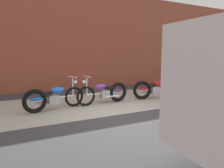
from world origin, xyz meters
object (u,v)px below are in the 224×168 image
(motorcycle_blue, at_px, (51,98))
(traffic_cone, at_px, (199,87))
(motorcycle_purple, at_px, (107,92))
(motorcycle_red, at_px, (154,89))

(motorcycle_blue, distance_m, traffic_cone, 6.80)
(motorcycle_blue, xyz_separation_m, motorcycle_purple, (1.97, 0.10, 0.00))
(motorcycle_purple, relative_size, traffic_cone, 3.65)
(motorcycle_red, bearing_deg, traffic_cone, 21.52)
(motorcycle_blue, bearing_deg, motorcycle_purple, -8.28)
(motorcycle_red, bearing_deg, motorcycle_purple, -169.22)
(motorcycle_blue, xyz_separation_m, motorcycle_red, (3.95, -0.10, 0.00))
(motorcycle_purple, distance_m, motorcycle_red, 1.99)
(traffic_cone, bearing_deg, motorcycle_blue, -178.71)
(motorcycle_purple, distance_m, traffic_cone, 4.82)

